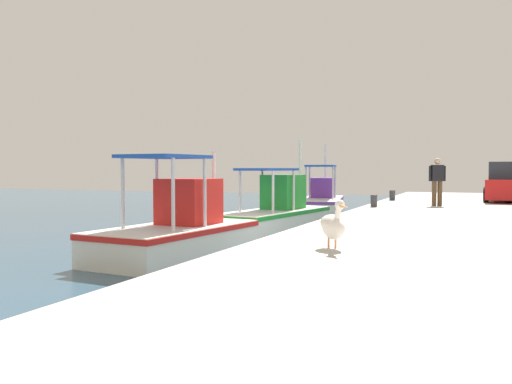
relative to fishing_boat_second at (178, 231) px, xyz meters
The scene contains 8 objects.
fishing_boat_second is the anchor object (origin of this frame).
fishing_boat_third 5.91m from the fishing_boat_second, ahead, with size 5.52×2.47×3.13m.
fishing_boat_fourth 13.69m from the fishing_boat_second, ahead, with size 5.66×2.70×3.32m.
pelican 5.19m from the fishing_boat_second, 120.66° to the right, with size 0.90×0.72×0.82m.
fisherman_standing 10.42m from the fishing_boat_second, 30.29° to the right, with size 0.37×0.56×1.68m.
parked_car 15.00m from the fishing_boat_second, 31.30° to the right, with size 4.21×2.11×1.57m.
mooring_bollard_third 8.21m from the fishing_boat_second, 23.60° to the right, with size 0.22×0.22×0.41m, color #333338.
mooring_bollard_fourth 12.18m from the fishing_boat_second, 15.65° to the right, with size 0.23×0.23×0.41m, color #333338.
Camera 1 is at (-13.80, -3.82, 2.11)m, focal length 38.93 mm.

